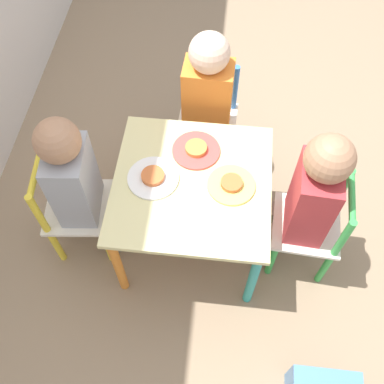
{
  "coord_description": "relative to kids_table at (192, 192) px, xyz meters",
  "views": [
    {
      "loc": [
        -0.9,
        -0.1,
        1.81
      ],
      "look_at": [
        0.0,
        0.0,
        0.38
      ],
      "focal_mm": 42.0,
      "sensor_mm": 36.0,
      "label": 1
    }
  ],
  "objects": [
    {
      "name": "ground_plane",
      "position": [
        0.0,
        0.0,
        -0.38
      ],
      "size": [
        6.0,
        6.0,
        0.0
      ],
      "primitive_type": "plane",
      "color": "#8C755B"
    },
    {
      "name": "kids_table",
      "position": [
        0.0,
        0.0,
        0.0
      ],
      "size": [
        0.58,
        0.58,
        0.45
      ],
      "color": "beige",
      "rests_on": "ground_plane"
    },
    {
      "name": "chair_blue",
      "position": [
        0.48,
        -0.02,
        -0.13
      ],
      "size": [
        0.27,
        0.27,
        0.51
      ],
      "rotation": [
        0.0,
        0.0,
        -1.61
      ],
      "color": "silver",
      "rests_on": "ground_plane"
    },
    {
      "name": "chair_green",
      "position": [
        -0.03,
        -0.48,
        -0.13
      ],
      "size": [
        0.28,
        0.28,
        0.51
      ],
      "rotation": [
        0.0,
        0.0,
        -3.2
      ],
      "color": "silver",
      "rests_on": "ground_plane"
    },
    {
      "name": "chair_yellow",
      "position": [
        -0.05,
        0.48,
        -0.13
      ],
      "size": [
        0.28,
        0.28,
        0.51
      ],
      "rotation": [
        0.0,
        0.0,
        0.1
      ],
      "color": "silver",
      "rests_on": "ground_plane"
    },
    {
      "name": "child_right",
      "position": [
        0.42,
        -0.02,
        0.07
      ],
      "size": [
        0.22,
        0.21,
        0.75
      ],
      "rotation": [
        0.0,
        0.0,
        -1.61
      ],
      "color": "#7A6B5B",
      "rests_on": "ground_plane"
    },
    {
      "name": "child_front",
      "position": [
        -0.03,
        -0.42,
        0.08
      ],
      "size": [
        0.21,
        0.22,
        0.77
      ],
      "rotation": [
        0.0,
        0.0,
        -3.2
      ],
      "color": "#7A6B5B",
      "rests_on": "ground_plane"
    },
    {
      "name": "child_back",
      "position": [
        -0.04,
        0.42,
        0.07
      ],
      "size": [
        0.21,
        0.22,
        0.76
      ],
      "rotation": [
        0.0,
        0.0,
        0.1
      ],
      "color": "#7A6B5B",
      "rests_on": "ground_plane"
    },
    {
      "name": "plate_right",
      "position": [
        0.14,
        0.0,
        0.07
      ],
      "size": [
        0.18,
        0.18,
        0.03
      ],
      "color": "#E54C47",
      "rests_on": "kids_table"
    },
    {
      "name": "plate_front",
      "position": [
        -0.0,
        -0.14,
        0.07
      ],
      "size": [
        0.17,
        0.17,
        0.03
      ],
      "color": "#EADB66",
      "rests_on": "kids_table"
    },
    {
      "name": "plate_back",
      "position": [
        0.0,
        0.14,
        0.07
      ],
      "size": [
        0.19,
        0.19,
        0.03
      ],
      "color": "white",
      "rests_on": "kids_table"
    }
  ]
}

